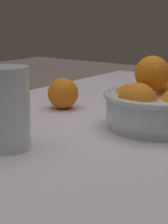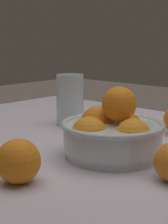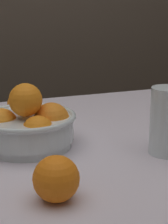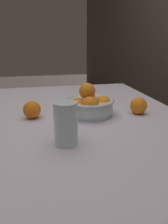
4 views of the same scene
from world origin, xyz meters
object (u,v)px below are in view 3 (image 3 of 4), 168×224
at_px(juice_glass, 168,123).
at_px(orange_loose_front, 21,105).
at_px(fruit_bowl, 29,125).
at_px(orange_loose_aside, 56,179).

bearing_deg(juice_glass, orange_loose_front, 122.93).
bearing_deg(fruit_bowl, orange_loose_front, 83.03).
distance_m(fruit_bowl, juice_glass, 0.30).
distance_m(juice_glass, orange_loose_front, 0.44).
bearing_deg(juice_glass, orange_loose_aside, -158.16).
bearing_deg(orange_loose_aside, juice_glass, 21.84).
height_order(orange_loose_front, orange_loose_aside, same).
xyz_separation_m(fruit_bowl, orange_loose_front, (0.03, 0.22, -0.01)).
relative_size(fruit_bowl, orange_loose_aside, 2.82).
height_order(juice_glass, orange_loose_front, juice_glass).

